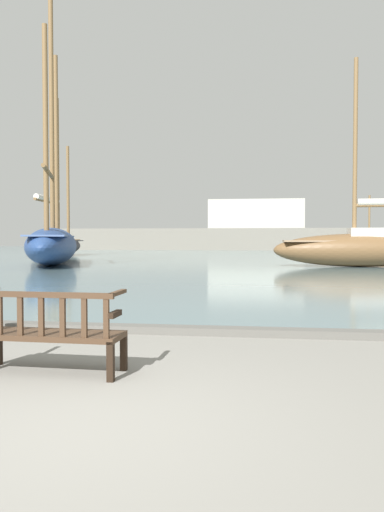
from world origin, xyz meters
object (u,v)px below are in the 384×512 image
at_px(sailboat_nearest_port, 52,241).
at_px(sailboat_mid_port, 359,247).
at_px(sailboat_mid_starboard, 57,242).
at_px(park_bench, 49,331).

xyz_separation_m(sailboat_nearest_port, sailboat_mid_port, (16.07, 0.09, -0.30)).
bearing_deg(sailboat_mid_port, sailboat_nearest_port, -179.70).
bearing_deg(sailboat_mid_starboard, sailboat_mid_port, -30.75).
xyz_separation_m(sailboat_nearest_port, sailboat_mid_starboard, (-5.12, 12.69, -0.14)).
relative_size(sailboat_nearest_port, sailboat_mid_starboard, 1.21).
height_order(sailboat_mid_starboard, sailboat_mid_port, sailboat_mid_starboard).
relative_size(park_bench, sailboat_nearest_port, 0.10).
distance_m(park_bench, sailboat_nearest_port, 22.39).
bearing_deg(sailboat_mid_port, park_bench, -109.16).
distance_m(sailboat_mid_starboard, sailboat_mid_port, 24.66).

